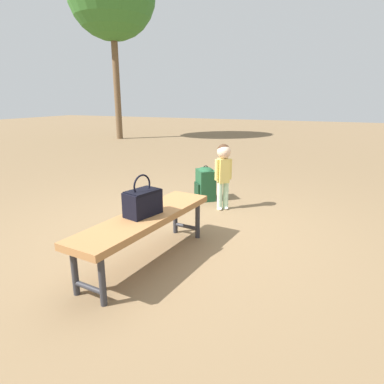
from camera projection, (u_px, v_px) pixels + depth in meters
ground_plane at (173, 233)px, 3.70m from camera, size 40.00×40.00×0.00m
park_bench at (146, 221)px, 2.96m from camera, size 1.63×0.58×0.45m
handbag at (143, 201)px, 2.91m from camera, size 0.35×0.25×0.37m
child_standing at (223, 167)px, 4.35m from camera, size 0.18×0.19×0.88m
backpack_large at (205, 183)px, 4.87m from camera, size 0.38×0.36×0.51m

